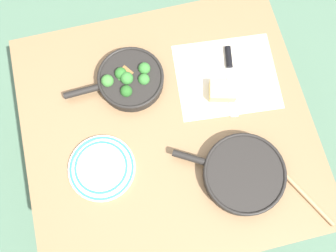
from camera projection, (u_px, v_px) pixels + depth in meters
name	position (u px, v px, depth m)	size (l,w,h in m)	color
ground_plane	(168.00, 164.00, 2.06)	(14.00, 14.00, 0.00)	#51755B
dining_table_red	(168.00, 133.00, 1.44)	(1.04, 0.98, 0.73)	olive
skillet_broccoli	(130.00, 79.00, 1.38)	(0.37, 0.25, 0.08)	black
skillet_eggs	(243.00, 174.00, 1.28)	(0.37, 0.28, 0.06)	black
wooden_spoon	(288.00, 178.00, 1.30)	(0.18, 0.31, 0.02)	tan
parchment_sheet	(227.00, 76.00, 1.42)	(0.40, 0.34, 0.00)	beige
grater_knife	(230.00, 71.00, 1.41)	(0.08, 0.28, 0.02)	silver
cheese_block	(223.00, 91.00, 1.37)	(0.11, 0.10, 0.05)	#EFD67A
dinner_plate_stack	(102.00, 168.00, 1.31)	(0.24, 0.24, 0.03)	silver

